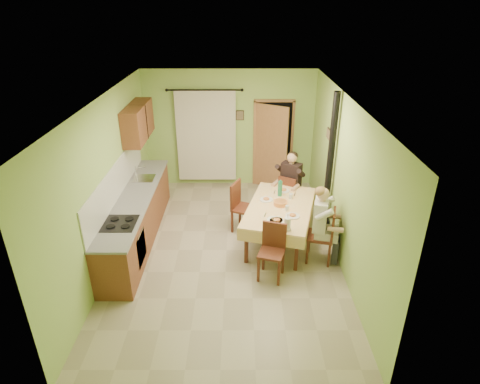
{
  "coord_description": "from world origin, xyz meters",
  "views": [
    {
      "loc": [
        0.25,
        -6.22,
        4.22
      ],
      "look_at": [
        0.25,
        0.1,
        1.15
      ],
      "focal_mm": 30.0,
      "sensor_mm": 36.0,
      "label": 1
    }
  ],
  "objects_px": {
    "man_far": "(290,177)",
    "chair_near": "(271,262)",
    "stove_flue": "(328,186)",
    "man_right": "(322,216)",
    "chair_right": "(320,245)",
    "dining_table": "(279,224)",
    "chair_far": "(289,203)",
    "chair_left": "(244,217)"
  },
  "relations": [
    {
      "from": "man_far",
      "to": "chair_near",
      "type": "bearing_deg",
      "value": -73.17
    },
    {
      "from": "stove_flue",
      "to": "man_right",
      "type": "bearing_deg",
      "value": -105.81
    },
    {
      "from": "chair_near",
      "to": "stove_flue",
      "type": "xyz_separation_m",
      "value": [
        1.13,
        1.39,
        0.73
      ]
    },
    {
      "from": "man_right",
      "to": "chair_right",
      "type": "bearing_deg",
      "value": -90.0
    },
    {
      "from": "dining_table",
      "to": "chair_right",
      "type": "xyz_separation_m",
      "value": [
        0.67,
        -0.6,
        -0.09
      ]
    },
    {
      "from": "chair_near",
      "to": "man_right",
      "type": "height_order",
      "value": "man_right"
    },
    {
      "from": "dining_table",
      "to": "stove_flue",
      "type": "bearing_deg",
      "value": 32.56
    },
    {
      "from": "chair_far",
      "to": "chair_left",
      "type": "height_order",
      "value": "chair_left"
    },
    {
      "from": "man_right",
      "to": "man_far",
      "type": "bearing_deg",
      "value": 26.47
    },
    {
      "from": "chair_near",
      "to": "man_right",
      "type": "distance_m",
      "value": 1.17
    },
    {
      "from": "chair_right",
      "to": "chair_near",
      "type": "bearing_deg",
      "value": 133.11
    },
    {
      "from": "chair_left",
      "to": "man_right",
      "type": "relative_size",
      "value": 0.73
    },
    {
      "from": "chair_left",
      "to": "man_far",
      "type": "xyz_separation_m",
      "value": [
        0.96,
        0.61,
        0.59
      ]
    },
    {
      "from": "chair_near",
      "to": "chair_left",
      "type": "xyz_separation_m",
      "value": [
        -0.43,
        1.53,
        0.0
      ]
    },
    {
      "from": "chair_far",
      "to": "man_far",
      "type": "distance_m",
      "value": 0.59
    },
    {
      "from": "dining_table",
      "to": "chair_left",
      "type": "xyz_separation_m",
      "value": [
        -0.66,
        0.44,
        -0.09
      ]
    },
    {
      "from": "chair_far",
      "to": "man_right",
      "type": "bearing_deg",
      "value": -46.83
    },
    {
      "from": "chair_left",
      "to": "man_right",
      "type": "bearing_deg",
      "value": 75.24
    },
    {
      "from": "chair_far",
      "to": "man_right",
      "type": "relative_size",
      "value": 0.67
    },
    {
      "from": "chair_far",
      "to": "man_far",
      "type": "xyz_separation_m",
      "value": [
        0.01,
        0.01,
        0.59
      ]
    },
    {
      "from": "chair_right",
      "to": "stove_flue",
      "type": "xyz_separation_m",
      "value": [
        0.24,
        0.89,
        0.73
      ]
    },
    {
      "from": "dining_table",
      "to": "chair_near",
      "type": "xyz_separation_m",
      "value": [
        -0.22,
        -1.09,
        -0.09
      ]
    },
    {
      "from": "man_right",
      "to": "chair_near",
      "type": "bearing_deg",
      "value": 133.67
    },
    {
      "from": "chair_far",
      "to": "stove_flue",
      "type": "relative_size",
      "value": 0.33
    },
    {
      "from": "man_far",
      "to": "man_right",
      "type": "bearing_deg",
      "value": -47.12
    },
    {
      "from": "chair_right",
      "to": "chair_left",
      "type": "bearing_deg",
      "value": 66.45
    },
    {
      "from": "chair_right",
      "to": "chair_left",
      "type": "relative_size",
      "value": 0.99
    },
    {
      "from": "chair_near",
      "to": "stove_flue",
      "type": "distance_m",
      "value": 1.94
    },
    {
      "from": "man_far",
      "to": "man_right",
      "type": "distance_m",
      "value": 1.68
    },
    {
      "from": "chair_far",
      "to": "stove_flue",
      "type": "distance_m",
      "value": 1.21
    },
    {
      "from": "chair_far",
      "to": "man_far",
      "type": "height_order",
      "value": "man_far"
    },
    {
      "from": "man_right",
      "to": "stove_flue",
      "type": "relative_size",
      "value": 0.5
    },
    {
      "from": "chair_right",
      "to": "man_right",
      "type": "bearing_deg",
      "value": 90.0
    },
    {
      "from": "chair_near",
      "to": "man_far",
      "type": "distance_m",
      "value": 2.28
    },
    {
      "from": "chair_left",
      "to": "man_far",
      "type": "distance_m",
      "value": 1.28
    },
    {
      "from": "chair_left",
      "to": "dining_table",
      "type": "bearing_deg",
      "value": 79.66
    },
    {
      "from": "stove_flue",
      "to": "man_far",
      "type": "bearing_deg",
      "value": 128.77
    },
    {
      "from": "chair_near",
      "to": "man_far",
      "type": "height_order",
      "value": "man_far"
    },
    {
      "from": "chair_near",
      "to": "chair_right",
      "type": "height_order",
      "value": "chair_right"
    },
    {
      "from": "chair_far",
      "to": "chair_left",
      "type": "distance_m",
      "value": 1.13
    },
    {
      "from": "chair_near",
      "to": "chair_left",
      "type": "relative_size",
      "value": 0.95
    },
    {
      "from": "chair_left",
      "to": "stove_flue",
      "type": "bearing_deg",
      "value": 108.15
    }
  ]
}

